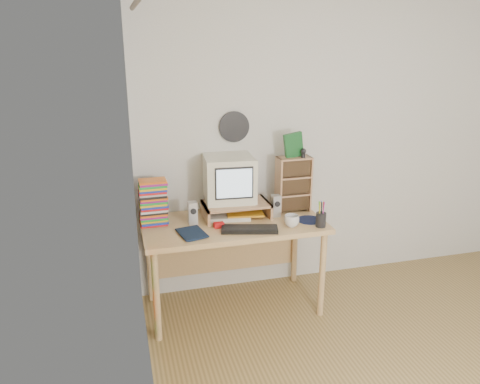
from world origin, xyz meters
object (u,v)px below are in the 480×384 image
crt_monitor (230,180)px  diary (180,234)px  dvd_stack (153,206)px  keyboard (250,229)px  mug (292,221)px  cd_rack (293,184)px  desk (231,235)px

crt_monitor → diary: crt_monitor is taller
crt_monitor → dvd_stack: (-0.61, -0.03, -0.16)m
diary → keyboard: bearing=-14.0°
keyboard → mug: mug is taller
crt_monitor → keyboard: size_ratio=0.91×
cd_rack → dvd_stack: bearing=-179.9°
dvd_stack → cd_rack: (1.13, 0.01, 0.08)m
dvd_stack → mug: 1.05m
crt_monitor → cd_rack: crt_monitor is taller
desk → crt_monitor: (0.01, 0.09, 0.43)m
crt_monitor → cd_rack: bearing=2.1°
dvd_stack → keyboard: bearing=-27.4°
desk → diary: diary is taller
desk → crt_monitor: 0.44m
desk → diary: 0.53m
crt_monitor → diary: bearing=-139.1°
mug → cd_rack: bearing=67.7°
dvd_stack → cd_rack: 1.14m
crt_monitor → dvd_stack: crt_monitor is taller
cd_rack → mug: bearing=-112.8°
diary → cd_rack: bearing=6.5°
desk → keyboard: keyboard is taller
desk → diary: (-0.44, -0.24, 0.16)m
diary → crt_monitor: bearing=25.3°
crt_monitor → diary: size_ratio=1.76×
cd_rack → diary: bearing=-163.0°
desk → cd_rack: 0.65m
desk → crt_monitor: crt_monitor is taller
crt_monitor → mug: (0.39, -0.35, -0.25)m
diary → desk: bearing=18.1°
dvd_stack → cd_rack: cd_rack is taller
cd_rack → crt_monitor: bearing=177.1°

